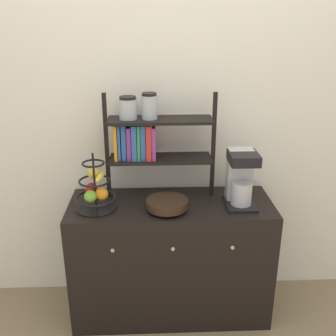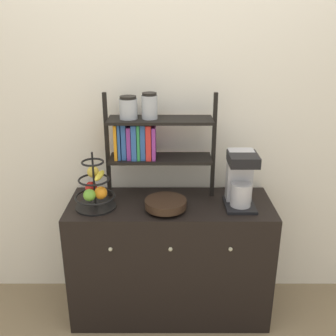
% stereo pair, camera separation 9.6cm
% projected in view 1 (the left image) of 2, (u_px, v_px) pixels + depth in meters
% --- Properties ---
extents(ground_plane, '(12.00, 12.00, 0.00)m').
position_uv_depth(ground_plane, '(172.00, 333.00, 2.48)').
color(ground_plane, '#847051').
extents(wall_back, '(7.00, 0.05, 2.60)m').
position_uv_depth(wall_back, '(169.00, 112.00, 2.50)').
color(wall_back, silver).
rests_on(wall_back, ground_plane).
extents(sideboard, '(1.25, 0.49, 0.80)m').
position_uv_depth(sideboard, '(171.00, 258.00, 2.56)').
color(sideboard, black).
rests_on(sideboard, ground_plane).
extents(coffee_maker, '(0.18, 0.23, 0.34)m').
position_uv_depth(coffee_maker, '(241.00, 178.00, 2.35)').
color(coffee_maker, black).
rests_on(coffee_maker, sideboard).
extents(fruit_stand, '(0.24, 0.24, 0.35)m').
position_uv_depth(fruit_stand, '(95.00, 190.00, 2.30)').
color(fruit_stand, black).
rests_on(fruit_stand, sideboard).
extents(wooden_bowl, '(0.25, 0.25, 0.07)m').
position_uv_depth(wooden_bowl, '(167.00, 204.00, 2.31)').
color(wooden_bowl, black).
rests_on(wooden_bowl, sideboard).
extents(shelf_hutch, '(0.68, 0.20, 0.66)m').
position_uv_depth(shelf_hutch, '(145.00, 134.00, 2.37)').
color(shelf_hutch, black).
rests_on(shelf_hutch, sideboard).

